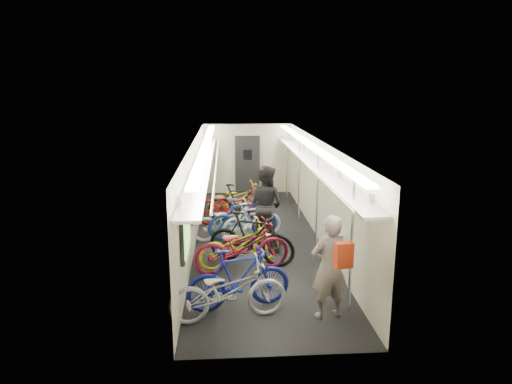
{
  "coord_description": "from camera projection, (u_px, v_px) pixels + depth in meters",
  "views": [
    {
      "loc": [
        -0.75,
        -10.62,
        3.67
      ],
      "look_at": [
        -0.03,
        0.14,
        1.15
      ],
      "focal_mm": 32.0,
      "sensor_mm": 36.0,
      "label": 1
    }
  ],
  "objects": [
    {
      "name": "train_car_shell",
      "position": [
        241.0,
        168.0,
        11.49
      ],
      "size": [
        10.0,
        10.0,
        10.0
      ],
      "color": "black",
      "rests_on": "ground"
    },
    {
      "name": "bicycle_0",
      "position": [
        228.0,
        291.0,
        7.23
      ],
      "size": [
        1.98,
        0.97,
        0.99
      ],
      "primitive_type": "imported",
      "rotation": [
        0.0,
        0.0,
        1.74
      ],
      "color": "#AAAAAE",
      "rests_on": "ground"
    },
    {
      "name": "bicycle_1",
      "position": [
        239.0,
        279.0,
        7.59
      ],
      "size": [
        1.85,
        0.89,
        1.07
      ],
      "primitive_type": "imported",
      "rotation": [
        0.0,
        0.0,
        1.8
      ],
      "color": "navy",
      "rests_on": "ground"
    },
    {
      "name": "bicycle_2",
      "position": [
        242.0,
        247.0,
        9.14
      ],
      "size": [
        2.08,
        1.14,
        1.03
      ],
      "primitive_type": "imported",
      "rotation": [
        0.0,
        0.0,
        1.81
      ],
      "color": "maroon",
      "rests_on": "ground"
    },
    {
      "name": "bicycle_3",
      "position": [
        251.0,
        238.0,
        9.5
      ],
      "size": [
        1.95,
        1.19,
        1.13
      ],
      "primitive_type": "imported",
      "rotation": [
        0.0,
        0.0,
        1.19
      ],
      "color": "black",
      "rests_on": "ground"
    },
    {
      "name": "bicycle_4",
      "position": [
        240.0,
        244.0,
        9.43
      ],
      "size": [
        1.91,
        1.26,
        0.95
      ],
      "primitive_type": "imported",
      "rotation": [
        0.0,
        0.0,
        1.95
      ],
      "color": "yellow",
      "rests_on": "ground"
    },
    {
      "name": "bicycle_5",
      "position": [
        252.0,
        221.0,
        11.08
      ],
      "size": [
        1.61,
        0.96,
        0.94
      ],
      "primitive_type": "imported",
      "rotation": [
        0.0,
        0.0,
        1.93
      ],
      "color": "white",
      "rests_on": "ground"
    },
    {
      "name": "bicycle_6",
      "position": [
        229.0,
        220.0,
        11.1
      ],
      "size": [
        1.89,
        1.09,
        0.94
      ],
      "primitive_type": "imported",
      "rotation": [
        0.0,
        0.0,
        1.85
      ],
      "color": "silver",
      "rests_on": "ground"
    },
    {
      "name": "bicycle_7",
      "position": [
        243.0,
        218.0,
        11.06
      ],
      "size": [
        1.82,
        0.88,
        1.05
      ],
      "primitive_type": "imported",
      "rotation": [
        0.0,
        0.0,
        1.8
      ],
      "color": "#183595",
      "rests_on": "ground"
    },
    {
      "name": "bicycle_8",
      "position": [
        232.0,
        207.0,
        12.09
      ],
      "size": [
        2.18,
        1.21,
        1.08
      ],
      "primitive_type": "imported",
      "rotation": [
        0.0,
        0.0,
        1.32
      ],
      "color": "#9F1111",
      "rests_on": "ground"
    },
    {
      "name": "bicycle_9",
      "position": [
        240.0,
        203.0,
        12.56
      ],
      "size": [
        1.79,
        0.62,
        1.06
      ],
      "primitive_type": "imported",
      "rotation": [
        0.0,
        0.0,
        1.5
      ],
      "color": "black",
      "rests_on": "ground"
    },
    {
      "name": "bicycle_10",
      "position": [
        238.0,
        198.0,
        13.27
      ],
      "size": [
        1.88,
        1.07,
        0.93
      ],
      "primitive_type": "imported",
      "rotation": [
        0.0,
        0.0,
        1.84
      ],
      "color": "yellow",
      "rests_on": "ground"
    },
    {
      "name": "passenger_near",
      "position": [
        329.0,
        267.0,
        7.24
      ],
      "size": [
        0.71,
        0.56,
        1.72
      ],
      "primitive_type": "imported",
      "rotation": [
        0.0,
        0.0,
        3.41
      ],
      "color": "gray",
      "rests_on": "ground"
    },
    {
      "name": "passenger_mid",
      "position": [
        266.0,
        205.0,
        10.72
      ],
      "size": [
        1.16,
        1.12,
        1.88
      ],
      "primitive_type": "imported",
      "rotation": [
        0.0,
        0.0,
        2.48
      ],
      "color": "black",
      "rests_on": "ground"
    },
    {
      "name": "backpack",
      "position": [
        344.0,
        255.0,
        6.59
      ],
      "size": [
        0.28,
        0.19,
        0.38
      ],
      "primitive_type": "cube",
      "rotation": [
        0.0,
        0.0,
        0.19
      ],
      "color": "#B02D11",
      "rests_on": "passenger_near"
    }
  ]
}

